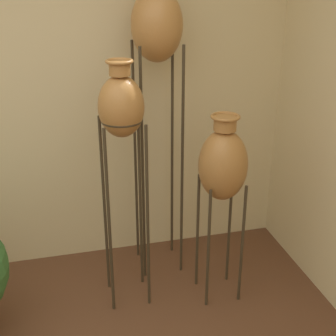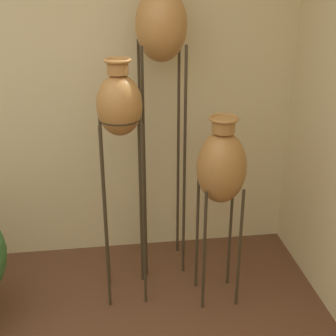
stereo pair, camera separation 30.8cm
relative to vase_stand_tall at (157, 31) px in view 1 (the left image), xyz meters
name	(u,v)px [view 1 (the left image)]	position (x,y,z in m)	size (l,w,h in m)	color
wall_back	(12,91)	(-0.95, 0.31, -0.41)	(7.98, 0.06, 2.70)	beige
vase_stand_tall	(157,31)	(0.00, 0.00, 0.00)	(0.33, 0.33, 2.12)	#382D1E
vase_stand_medium	(121,112)	(-0.30, -0.33, -0.42)	(0.28, 0.28, 1.65)	#382D1E
vase_stand_short	(223,166)	(0.32, -0.45, -0.78)	(0.31, 0.31, 1.31)	#382D1E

